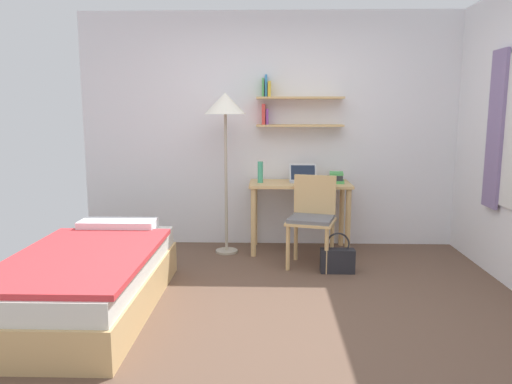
# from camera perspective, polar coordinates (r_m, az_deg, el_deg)

# --- Properties ---
(ground_plane) EXTENTS (5.28, 5.28, 0.00)m
(ground_plane) POSITION_cam_1_polar(r_m,az_deg,el_deg) (3.81, 2.78, -14.00)
(ground_plane) COLOR brown
(wall_back) EXTENTS (4.40, 0.27, 2.60)m
(wall_back) POSITION_cam_1_polar(r_m,az_deg,el_deg) (5.53, 2.53, 7.24)
(wall_back) COLOR white
(wall_back) RESTS_ON ground_plane
(bed) EXTENTS (0.99, 1.94, 0.54)m
(bed) POSITION_cam_1_polar(r_m,az_deg,el_deg) (4.00, -18.94, -9.70)
(bed) COLOR tan
(bed) RESTS_ON ground_plane
(desk) EXTENTS (1.08, 0.55, 0.76)m
(desk) POSITION_cam_1_polar(r_m,az_deg,el_deg) (5.29, 5.14, -0.43)
(desk) COLOR tan
(desk) RESTS_ON ground_plane
(desk_chair) EXTENTS (0.54, 0.52, 0.89)m
(desk_chair) POSITION_cam_1_polar(r_m,az_deg,el_deg) (4.83, 6.60, -2.78)
(desk_chair) COLOR tan
(desk_chair) RESTS_ON ground_plane
(standing_lamp) EXTENTS (0.43, 0.43, 1.71)m
(standing_lamp) POSITION_cam_1_polar(r_m,az_deg,el_deg) (5.13, -3.63, 9.46)
(standing_lamp) COLOR #B2A893
(standing_lamp) RESTS_ON ground_plane
(laptop) EXTENTS (0.30, 0.21, 0.19)m
(laptop) POSITION_cam_1_polar(r_m,az_deg,el_deg) (5.32, 5.54, 1.73)
(laptop) COLOR #B7BABF
(laptop) RESTS_ON desk
(water_bottle) EXTENTS (0.06, 0.06, 0.23)m
(water_bottle) POSITION_cam_1_polar(r_m,az_deg,el_deg) (5.22, 0.51, 2.34)
(water_bottle) COLOR #42A87F
(water_bottle) RESTS_ON desk
(book_stack) EXTENTS (0.21, 0.26, 0.11)m
(book_stack) POSITION_cam_1_polar(r_m,az_deg,el_deg) (5.32, 9.30, 1.66)
(book_stack) COLOR #4CA856
(book_stack) RESTS_ON desk
(handbag) EXTENTS (0.32, 0.12, 0.39)m
(handbag) POSITION_cam_1_polar(r_m,az_deg,el_deg) (4.72, 9.53, -7.80)
(handbag) COLOR #232328
(handbag) RESTS_ON ground_plane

